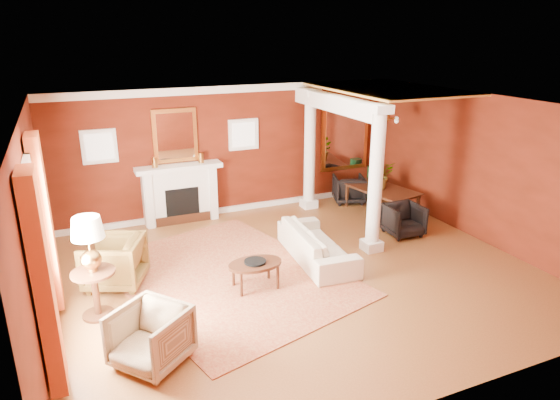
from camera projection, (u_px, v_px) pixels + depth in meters
name	position (u px, v px, depth m)	size (l,w,h in m)	color
ground	(299.00, 273.00, 8.75)	(8.00, 8.00, 0.00)	brown
room_shell	(300.00, 161.00, 8.10)	(8.04, 7.04, 2.92)	maroon
fireplace	(180.00, 193.00, 10.93)	(1.85, 0.42, 1.29)	white
overmantel_mirror	(175.00, 136.00, 10.64)	(0.95, 0.07, 1.15)	gold
flank_window_left	(99.00, 147.00, 10.10)	(0.70, 0.07, 0.70)	white
flank_window_right	(244.00, 134.00, 11.27)	(0.70, 0.07, 0.70)	white
left_window	(43.00, 248.00, 6.30)	(0.21, 2.55, 2.60)	white
column_front	(376.00, 179.00, 9.19)	(0.36, 0.36, 2.80)	white
column_back	(310.00, 149.00, 11.54)	(0.36, 0.36, 2.80)	white
header_beam	(335.00, 103.00, 10.20)	(0.30, 3.20, 0.32)	white
amber_ceiling	(387.00, 89.00, 10.42)	(2.30, 3.40, 0.04)	gold
dining_mirror	(345.00, 136.00, 12.34)	(1.30, 0.07, 1.70)	gold
chandelier	(386.00, 118.00, 10.68)	(0.60, 0.62, 0.75)	#A87635
crown_trim	(232.00, 89.00, 10.84)	(8.00, 0.08, 0.16)	white
base_trim	(235.00, 208.00, 11.73)	(8.00, 0.08, 0.12)	white
rug	(227.00, 276.00, 8.62)	(3.27, 4.35, 0.02)	maroon
sofa	(317.00, 239.00, 9.12)	(2.11, 0.62, 0.83)	#F2EACC
armchair_leopard	(114.00, 260.00, 8.19)	(0.90, 0.84, 0.92)	black
armchair_stripe	(150.00, 334.00, 6.23)	(0.82, 0.77, 0.85)	tan
coffee_table	(255.00, 265.00, 8.11)	(0.90, 0.90, 0.46)	black
coffee_book	(255.00, 258.00, 8.02)	(0.16, 0.02, 0.21)	black
side_table	(90.00, 250.00, 7.09)	(0.63, 0.63, 1.57)	black
dining_table	(383.00, 193.00, 11.52)	(1.68, 0.59, 0.94)	black
dining_chair_near	(404.00, 218.00, 10.26)	(0.70, 0.66, 0.72)	black
dining_chair_far	(349.00, 188.00, 12.25)	(0.71, 0.67, 0.73)	black
green_urn	(373.00, 185.00, 12.57)	(0.35, 0.35, 0.83)	#133E1C
potted_plant	(382.00, 163.00, 11.27)	(0.56, 0.62, 0.48)	#26591E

